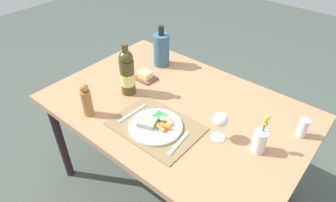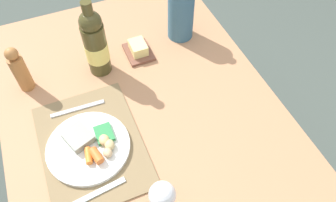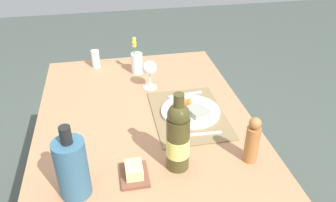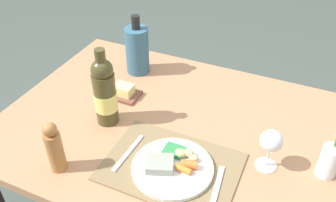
{
  "view_description": "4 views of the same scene",
  "coord_description": "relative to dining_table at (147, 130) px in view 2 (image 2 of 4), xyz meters",
  "views": [
    {
      "loc": [
        0.78,
        -1.0,
        1.72
      ],
      "look_at": [
        -0.03,
        -0.03,
        0.74
      ],
      "focal_mm": 31.3,
      "sensor_mm": 36.0,
      "label": 1
    },
    {
      "loc": [
        0.62,
        -0.18,
        1.66
      ],
      "look_at": [
        0.0,
        0.08,
        0.78
      ],
      "focal_mm": 35.49,
      "sensor_mm": 36.0,
      "label": 2
    },
    {
      "loc": [
        -1.21,
        0.14,
        1.58
      ],
      "look_at": [
        -0.03,
        -0.09,
        0.83
      ],
      "focal_mm": 36.37,
      "sensor_mm": 36.0,
      "label": 3
    },
    {
      "loc": [
        0.35,
        -0.95,
        1.6
      ],
      "look_at": [
        -0.09,
        0.03,
        0.79
      ],
      "focal_mm": 38.41,
      "sensor_mm": 36.0,
      "label": 4
    }
  ],
  "objects": [
    {
      "name": "fork",
      "position": [
        -0.13,
        -0.21,
        0.07
      ],
      "size": [
        0.02,
        0.19,
        0.0
      ],
      "primitive_type": "cube",
      "rotation": [
        0.0,
        0.0,
        -0.04
      ],
      "color": "silver",
      "rests_on": "placemat"
    },
    {
      "name": "knife",
      "position": [
        0.19,
        -0.22,
        0.07
      ],
      "size": [
        0.04,
        0.17,
        0.0
      ],
      "primitive_type": "cube",
      "rotation": [
        0.0,
        0.0,
        0.11
      ],
      "color": "silver",
      "rests_on": "placemat"
    },
    {
      "name": "dining_table",
      "position": [
        0.0,
        0.0,
        0.0
      ],
      "size": [
        1.41,
        0.95,
        0.71
      ],
      "color": "#B17C55",
      "rests_on": "ground_plane"
    },
    {
      "name": "ground_plane",
      "position": [
        0.0,
        0.0,
        -0.65
      ],
      "size": [
        8.0,
        8.0,
        0.0
      ],
      "primitive_type": "plane",
      "color": "#454F48"
    },
    {
      "name": "butter_dish",
      "position": [
        -0.32,
        0.08,
        0.08
      ],
      "size": [
        0.13,
        0.1,
        0.05
      ],
      "color": "brown",
      "rests_on": "dining_table"
    },
    {
      "name": "dinner_plate",
      "position": [
        0.03,
        -0.21,
        0.08
      ],
      "size": [
        0.27,
        0.27,
        0.04
      ],
      "color": "white",
      "rests_on": "placemat"
    },
    {
      "name": "placemat",
      "position": [
        0.03,
        -0.2,
        0.06
      ],
      "size": [
        0.44,
        0.32,
        0.01
      ],
      "primitive_type": "cube",
      "color": "olive",
      "rests_on": "dining_table"
    },
    {
      "name": "wine_bottle",
      "position": [
        -0.29,
        -0.08,
        0.2
      ],
      "size": [
        0.09,
        0.09,
        0.31
      ],
      "color": "#443F1E",
      "rests_on": "dining_table"
    },
    {
      "name": "wine_glass",
      "position": [
        0.31,
        -0.07,
        0.17
      ],
      "size": [
        0.07,
        0.07,
        0.15
      ],
      "color": "white",
      "rests_on": "dining_table"
    },
    {
      "name": "cooler_bottle",
      "position": [
        -0.35,
        0.28,
        0.17
      ],
      "size": [
        0.1,
        0.1,
        0.27
      ],
      "color": "#36627E",
      "rests_on": "dining_table"
    },
    {
      "name": "pepper_mill",
      "position": [
        -0.31,
        -0.35,
        0.15
      ],
      "size": [
        0.05,
        0.05,
        0.19
      ],
      "color": "#AC6F39",
      "rests_on": "dining_table"
    }
  ]
}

